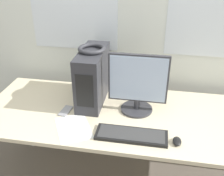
# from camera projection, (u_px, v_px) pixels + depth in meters

# --- Properties ---
(wall_back) EXTENTS (8.00, 0.07, 2.70)m
(wall_back) POSITION_uv_depth(u_px,v_px,m) (143.00, 7.00, 2.03)
(wall_back) COLOR silver
(wall_back) RESTS_ON ground_plane
(desk) EXTENTS (2.19, 0.81, 0.72)m
(desk) POSITION_uv_depth(u_px,v_px,m) (132.00, 119.00, 1.89)
(desk) COLOR beige
(desk) RESTS_ON ground_plane
(pc_tower) EXTENTS (0.17, 0.46, 0.41)m
(pc_tower) POSITION_uv_depth(u_px,v_px,m) (93.00, 77.00, 1.95)
(pc_tower) COLOR #2D2D33
(pc_tower) RESTS_ON desk
(headphones) EXTENTS (0.20, 0.20, 0.03)m
(headphones) POSITION_uv_depth(u_px,v_px,m) (92.00, 49.00, 1.84)
(headphones) COLOR #333338
(headphones) RESTS_ON pc_tower
(monitor_main) EXTENTS (0.41, 0.23, 0.43)m
(monitor_main) POSITION_uv_depth(u_px,v_px,m) (138.00, 84.00, 1.82)
(monitor_main) COLOR #333338
(monitor_main) RESTS_ON desk
(keyboard) EXTENTS (0.45, 0.16, 0.02)m
(keyboard) POSITION_uv_depth(u_px,v_px,m) (131.00, 135.00, 1.65)
(keyboard) COLOR black
(keyboard) RESTS_ON desk
(mouse) EXTENTS (0.05, 0.08, 0.03)m
(mouse) POSITION_uv_depth(u_px,v_px,m) (177.00, 141.00, 1.59)
(mouse) COLOR black
(mouse) RESTS_ON desk
(cell_phone) EXTENTS (0.08, 0.14, 0.01)m
(cell_phone) POSITION_uv_depth(u_px,v_px,m) (66.00, 111.00, 1.90)
(cell_phone) COLOR #99999E
(cell_phone) RESTS_ON desk
(paper_sheet_left) EXTENTS (0.33, 0.36, 0.00)m
(paper_sheet_left) POSITION_uv_depth(u_px,v_px,m) (73.00, 128.00, 1.73)
(paper_sheet_left) COLOR white
(paper_sheet_left) RESTS_ON desk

